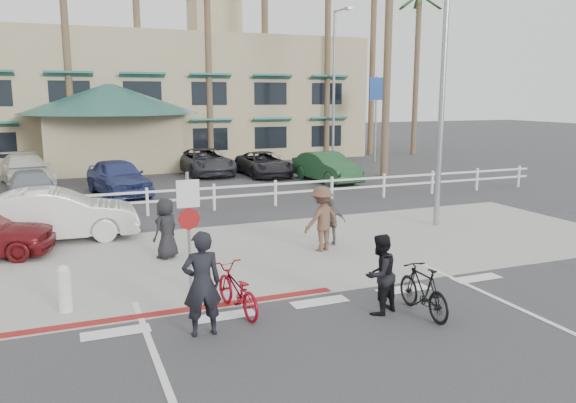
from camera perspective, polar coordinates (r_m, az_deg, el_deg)
name	(u,v)px	position (r m, az deg, el deg)	size (l,w,h in m)	color
ground	(333,313)	(11.14, 4.57, -11.21)	(140.00, 140.00, 0.00)	#333335
bike_path	(388,356)	(9.55, 10.15, -15.20)	(12.00, 16.00, 0.01)	#333335
sidewalk_plaza	(257,253)	(15.07, -3.13, -5.28)	(22.00, 7.00, 0.01)	gray
cross_street	(218,223)	(18.79, -7.11, -2.15)	(40.00, 5.00, 0.01)	#333335
parking_lot	(167,183)	(27.93, -12.20, 1.89)	(50.00, 16.00, 0.01)	#333335
curb_red	(166,313)	(11.33, -12.25, -10.98)	(7.00, 0.25, 0.02)	maroon
rail_fence	(217,197)	(20.71, -7.25, 0.44)	(29.40, 0.16, 1.00)	silver
building	(159,74)	(40.80, -12.96, 12.51)	(28.00, 16.00, 11.30)	tan
sign_post	(189,226)	(11.97, -10.05, -2.50)	(0.50, 0.10, 2.90)	gray
bollard_0	(65,289)	(11.80, -21.75, -8.23)	(0.26, 0.26, 0.95)	silver
streetlight_0	(443,84)	(18.49, 15.45, 11.39)	(0.60, 2.00, 9.00)	gray
streetlight_1	(334,87)	(37.18, 4.67, 11.56)	(0.60, 2.00, 9.50)	gray
info_sign	(376,118)	(36.41, 8.90, 8.42)	(1.20, 0.16, 5.60)	navy
palm_3	(66,43)	(34.34, -21.61, 14.71)	(4.00, 4.00, 14.00)	#1F491C
palm_4	(138,38)	(35.69, -15.02, 15.71)	(4.00, 4.00, 15.00)	#1F491C
palm_5	(208,57)	(35.38, -8.09, 14.38)	(4.00, 4.00, 13.00)	#1F491C
palm_6	(265,27)	(37.68, -2.38, 17.29)	(4.00, 4.00, 17.00)	#1F491C
palm_7	(327,52)	(38.17, 4.03, 14.92)	(4.00, 4.00, 14.00)	#1F491C
palm_8	(373,47)	(40.98, 8.61, 15.24)	(4.00, 4.00, 15.00)	#1F491C
palm_9	(417,62)	(41.68, 12.95, 13.64)	(4.00, 4.00, 13.00)	#1F491C
palm_11	(388,38)	(29.83, 10.14, 15.99)	(4.00, 4.00, 14.00)	#1F491C
bike_red	(237,290)	(11.02, -5.23, -8.92)	(0.61, 1.74, 0.92)	maroon
rider_red	(202,284)	(9.93, -8.74, -8.25)	(0.69, 0.45, 1.89)	black
bike_black	(423,290)	(11.16, 13.58, -8.75)	(0.46, 1.63, 0.98)	black
rider_black	(380,274)	(10.97, 9.30, -7.31)	(0.76, 0.59, 1.57)	black
pedestrian_a	(322,219)	(15.16, 3.45, -1.76)	(1.15, 0.66, 1.77)	brown
pedestrian_child	(331,222)	(15.77, 4.44, -2.08)	(0.79, 0.33, 1.34)	slate
pedestrian_b	(166,229)	(14.79, -12.28, -2.70)	(0.77, 0.50, 1.58)	black
car_white_sedan	(55,215)	(17.54, -22.59, -1.28)	(1.61, 4.63, 1.53)	silver
lot_car_1	(32,187)	(24.20, -24.59, 1.31)	(1.73, 4.26, 1.24)	gray
lot_car_2	(118,177)	(24.84, -16.85, 2.39)	(1.81, 4.50, 1.53)	navy
lot_car_3	(327,167)	(27.56, 3.96, 3.50)	(1.52, 4.37, 1.44)	#1F4A29
lot_car_4	(25,170)	(29.31, -25.12, 2.94)	(2.02, 4.97, 1.44)	silver
lot_car_5	(205,162)	(30.42, -8.39, 4.03)	(2.30, 5.00, 1.39)	#32343A
lot_car_6	(264,164)	(29.57, -2.47, 3.83)	(2.09, 4.54, 1.26)	black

